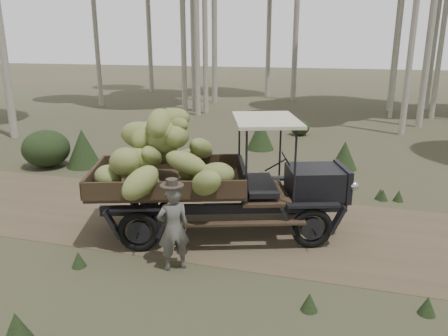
# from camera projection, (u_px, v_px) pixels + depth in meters

# --- Properties ---
(ground) EXTENTS (120.00, 120.00, 0.00)m
(ground) POSITION_uv_depth(u_px,v_px,m) (274.00, 229.00, 9.67)
(ground) COLOR #473D2B
(ground) RESTS_ON ground
(dirt_track) EXTENTS (70.00, 4.00, 0.01)m
(dirt_track) POSITION_uv_depth(u_px,v_px,m) (274.00, 229.00, 9.67)
(dirt_track) COLOR brown
(dirt_track) RESTS_ON ground
(banana_truck) EXTENTS (5.66, 3.64, 2.79)m
(banana_truck) POSITION_uv_depth(u_px,v_px,m) (190.00, 163.00, 9.04)
(banana_truck) COLOR black
(banana_truck) RESTS_ON ground
(farmer) EXTENTS (0.69, 0.64, 1.72)m
(farmer) POSITION_uv_depth(u_px,v_px,m) (173.00, 227.00, 7.77)
(farmer) COLOR #4F4E48
(farmer) RESTS_ON ground
(undergrowth) EXTENTS (21.47, 23.87, 1.37)m
(undergrowth) POSITION_uv_depth(u_px,v_px,m) (224.00, 230.00, 8.33)
(undergrowth) COLOR #233319
(undergrowth) RESTS_ON ground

